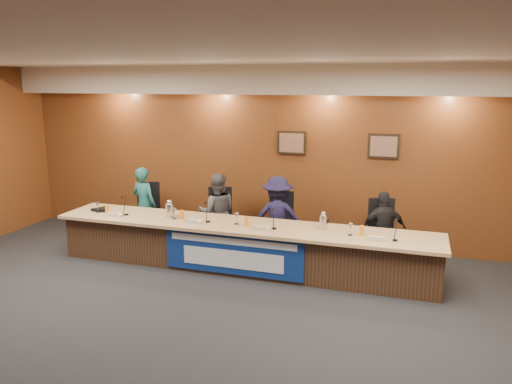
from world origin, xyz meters
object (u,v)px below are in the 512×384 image
at_px(dais_body, 242,247).
at_px(panelist_c, 277,217).
at_px(office_chair_a, 148,216).
at_px(carafe_left, 170,211).
at_px(panelist_a, 144,205).
at_px(speakerphone, 100,209).
at_px(panelist_d, 383,230).
at_px(office_chair_d, 383,237).
at_px(office_chair_b, 220,222).
at_px(banner, 233,254).
at_px(carafe_right, 323,223).
at_px(office_chair_c, 279,228).
at_px(panelist_b, 217,212).

relative_size(dais_body, panelist_c, 4.32).
bearing_deg(office_chair_a, carafe_left, -64.48).
xyz_separation_m(panelist_a, office_chair_a, (0.00, 0.10, -0.23)).
height_order(panelist_a, speakerphone, panelist_a).
bearing_deg(panelist_d, office_chair_d, -110.81).
distance_m(dais_body, panelist_a, 2.30).
height_order(panelist_a, office_chair_a, panelist_a).
height_order(office_chair_b, office_chair_d, same).
distance_m(panelist_d, carafe_left, 3.45).
height_order(banner, speakerphone, speakerphone).
distance_m(dais_body, panelist_d, 2.26).
relative_size(panelist_c, office_chair_b, 2.89).
bearing_deg(office_chair_a, office_chair_d, -21.67).
bearing_deg(carafe_right, office_chair_a, 167.11).
xyz_separation_m(office_chair_a, speakerphone, (-0.41, -0.85, 0.30)).
distance_m(panelist_d, office_chair_c, 1.75).
bearing_deg(office_chair_d, speakerphone, 172.43).
height_order(dais_body, carafe_right, carafe_right).
relative_size(panelist_b, panelist_d, 1.10).
height_order(dais_body, carafe_left, carafe_left).
relative_size(panelist_a, carafe_right, 6.18).
bearing_deg(panelist_d, dais_body, -2.08).
bearing_deg(office_chair_a, panelist_b, -25.64).
bearing_deg(carafe_left, panelist_c, 24.86).
xyz_separation_m(office_chair_d, carafe_right, (-0.84, -0.79, 0.38)).
distance_m(panelist_a, office_chair_c, 2.55).
bearing_deg(speakerphone, panelist_d, 9.13).
height_order(office_chair_c, carafe_right, carafe_right).
bearing_deg(office_chair_b, carafe_right, -38.48).
height_order(panelist_a, office_chair_b, panelist_a).
distance_m(banner, office_chair_a, 2.48).
xyz_separation_m(panelist_a, carafe_left, (0.92, -0.75, 0.16)).
bearing_deg(office_chair_b, office_chair_d, -16.95).
distance_m(panelist_c, speakerphone, 3.04).
bearing_deg(office_chair_d, carafe_right, -154.83).
relative_size(banner, speakerphone, 6.88).
relative_size(office_chair_a, carafe_left, 2.13).
relative_size(panelist_a, panelist_d, 1.13).
bearing_deg(banner, panelist_c, 71.44).
distance_m(panelist_b, office_chair_c, 1.12).
distance_m(panelist_c, office_chair_c, 0.24).
bearing_deg(carafe_left, dais_body, 1.41).
distance_m(carafe_left, speakerphone, 1.33).
bearing_deg(carafe_left, office_chair_b, 58.27).
height_order(panelist_c, carafe_left, panelist_c).
relative_size(panelist_c, office_chair_a, 2.89).
bearing_deg(panelist_a, carafe_left, 153.60).
relative_size(panelist_c, panelist_d, 1.11).
bearing_deg(dais_body, office_chair_b, 130.97).
distance_m(dais_body, office_chair_a, 2.31).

